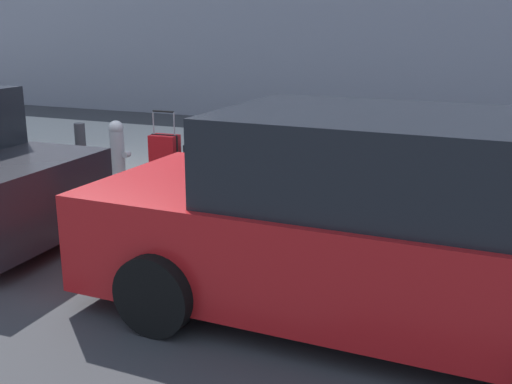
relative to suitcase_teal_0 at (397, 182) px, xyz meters
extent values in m
plane|color=#333335|center=(3.84, 0.62, -0.50)|extent=(40.00, 40.00, 0.00)
cube|color=#ADA89E|center=(3.84, -1.88, -0.43)|extent=(18.00, 5.00, 0.14)
cube|color=#0F606B|center=(0.00, 0.00, 0.00)|extent=(0.40, 0.22, 0.72)
cube|color=black|center=(0.00, 0.00, 0.00)|extent=(0.40, 0.05, 0.74)
cylinder|color=gray|center=(-0.17, 0.00, 0.47)|extent=(0.02, 0.02, 0.22)
cylinder|color=gray|center=(0.17, 0.00, 0.47)|extent=(0.02, 0.02, 0.22)
cylinder|color=black|center=(0.00, 0.00, 0.58)|extent=(0.33, 0.03, 0.02)
cylinder|color=black|center=(-0.17, 0.00, -0.34)|extent=(0.04, 0.02, 0.04)
cylinder|color=black|center=(0.17, 0.00, -0.34)|extent=(0.04, 0.02, 0.04)
cube|color=#59601E|center=(0.54, 0.02, 0.02)|extent=(0.48, 0.24, 0.77)
cube|color=black|center=(0.54, 0.02, 0.02)|extent=(0.47, 0.08, 0.79)
cylinder|color=gray|center=(0.34, 0.00, 0.53)|extent=(0.02, 0.02, 0.25)
cylinder|color=gray|center=(0.74, 0.04, 0.53)|extent=(0.02, 0.02, 0.25)
cylinder|color=black|center=(0.54, 0.02, 0.66)|extent=(0.40, 0.06, 0.02)
cylinder|color=black|center=(0.33, 0.00, -0.34)|extent=(0.05, 0.02, 0.04)
cylinder|color=black|center=(0.74, 0.04, -0.34)|extent=(0.05, 0.02, 0.04)
cube|color=navy|center=(1.10, 0.00, -0.07)|extent=(0.45, 0.23, 0.59)
cube|color=black|center=(1.10, 0.00, -0.07)|extent=(0.45, 0.05, 0.61)
cylinder|color=gray|center=(0.91, 0.01, 0.34)|extent=(0.02, 0.02, 0.22)
cylinder|color=gray|center=(1.29, 0.00, 0.34)|extent=(0.02, 0.02, 0.22)
cylinder|color=black|center=(1.10, 0.00, 0.45)|extent=(0.38, 0.03, 0.02)
cylinder|color=black|center=(0.90, 0.01, -0.34)|extent=(0.04, 0.02, 0.04)
cylinder|color=black|center=(1.30, 0.00, -0.34)|extent=(0.04, 0.02, 0.04)
cube|color=maroon|center=(1.63, -0.09, 0.00)|extent=(0.41, 0.26, 0.72)
cube|color=black|center=(1.63, -0.09, 0.00)|extent=(0.41, 0.06, 0.74)
cylinder|color=gray|center=(1.46, -0.10, 0.38)|extent=(0.02, 0.02, 0.04)
cylinder|color=gray|center=(1.80, -0.08, 0.38)|extent=(0.02, 0.02, 0.04)
cylinder|color=black|center=(1.63, -0.09, 0.40)|extent=(0.34, 0.04, 0.02)
cylinder|color=black|center=(1.46, -0.10, -0.34)|extent=(0.04, 0.02, 0.04)
cylinder|color=black|center=(1.81, -0.08, -0.34)|extent=(0.04, 0.02, 0.04)
cube|color=#9EA0A8|center=(2.16, -0.02, -0.04)|extent=(0.43, 0.20, 0.64)
cube|color=black|center=(2.16, -0.02, -0.04)|extent=(0.44, 0.05, 0.65)
cylinder|color=gray|center=(1.97, -0.02, 0.38)|extent=(0.02, 0.02, 0.20)
cylinder|color=gray|center=(2.34, -0.01, 0.38)|extent=(0.02, 0.02, 0.20)
cylinder|color=black|center=(2.16, -0.02, 0.48)|extent=(0.37, 0.04, 0.02)
cylinder|color=black|center=(1.97, -0.02, -0.34)|extent=(0.04, 0.02, 0.04)
cylinder|color=black|center=(2.35, -0.01, -0.34)|extent=(0.04, 0.02, 0.04)
cube|color=black|center=(2.65, -0.10, -0.07)|extent=(0.34, 0.24, 0.59)
cube|color=black|center=(2.65, -0.10, -0.07)|extent=(0.35, 0.05, 0.60)
cylinder|color=gray|center=(2.51, -0.10, 0.25)|extent=(0.02, 0.02, 0.04)
cylinder|color=gray|center=(2.79, -0.10, 0.25)|extent=(0.02, 0.02, 0.04)
cylinder|color=black|center=(2.65, -0.10, 0.27)|extent=(0.28, 0.03, 0.02)
cylinder|color=black|center=(2.51, -0.10, -0.34)|extent=(0.04, 0.02, 0.04)
cylinder|color=black|center=(2.80, -0.10, -0.34)|extent=(0.04, 0.02, 0.04)
cube|color=red|center=(3.12, -0.01, -0.01)|extent=(0.38, 0.26, 0.70)
cube|color=black|center=(3.12, -0.01, -0.01)|extent=(0.38, 0.06, 0.72)
cylinder|color=gray|center=(2.97, -0.02, 0.50)|extent=(0.02, 0.02, 0.32)
cylinder|color=gray|center=(3.28, 0.00, 0.50)|extent=(0.02, 0.02, 0.32)
cylinder|color=black|center=(3.12, -0.01, 0.66)|extent=(0.31, 0.04, 0.02)
cylinder|color=black|center=(2.96, -0.02, -0.34)|extent=(0.04, 0.02, 0.04)
cylinder|color=black|center=(3.28, 0.00, -0.34)|extent=(0.04, 0.02, 0.04)
cylinder|color=#99999E|center=(3.91, -0.03, -0.02)|extent=(0.20, 0.20, 0.70)
sphere|color=#99999E|center=(3.91, -0.03, 0.38)|extent=(0.21, 0.21, 0.21)
cylinder|color=#99999E|center=(4.06, -0.03, 0.02)|extent=(0.09, 0.10, 0.09)
cylinder|color=#99999E|center=(3.76, -0.03, 0.02)|extent=(0.09, 0.10, 0.09)
cylinder|color=#333338|center=(4.41, 0.12, 0.04)|extent=(0.15, 0.15, 0.80)
cylinder|color=slate|center=(-0.87, -0.28, 0.16)|extent=(0.05, 0.05, 1.05)
cube|color=#1E2328|center=(-0.87, -0.28, 0.80)|extent=(0.12, 0.09, 0.22)
cube|color=#AD1619|center=(-0.32, 2.49, 0.08)|extent=(4.79, 1.95, 0.81)
cube|color=black|center=(-0.32, 2.49, 0.82)|extent=(2.51, 1.76, 0.67)
cylinder|color=black|center=(1.17, 3.39, -0.18)|extent=(0.64, 0.23, 0.64)
cylinder|color=black|center=(1.13, 1.52, -0.18)|extent=(0.64, 0.23, 0.64)
cylinder|color=black|center=(3.73, 1.53, -0.18)|extent=(0.65, 0.24, 0.64)
camera|label=1|loc=(-1.20, 7.06, 1.80)|focal=43.41mm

